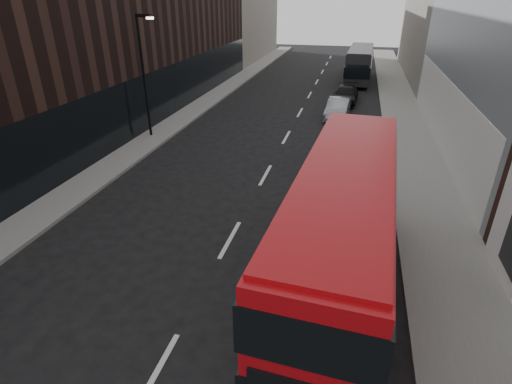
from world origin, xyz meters
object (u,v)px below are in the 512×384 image
Objects in this scene: street_lamp at (144,69)px; red_bus at (342,229)px; car_b at (338,109)px; grey_bus at (360,63)px; car_a at (329,159)px; car_c at (345,95)px.

red_bus is (12.18, -12.12, -1.84)m from street_lamp.
street_lamp is 1.65× the size of car_b.
grey_bus is (0.09, 33.74, -0.60)m from red_bus.
red_bus is 2.49× the size of car_b.
red_bus reaches higher than car_a.
red_bus is 2.51× the size of car_a.
car_b is at bearing -90.93° from car_c.
car_a is (-0.93, 9.26, -1.62)m from red_bus.
street_lamp is 13.62m from car_b.
street_lamp is at bearing -117.69° from grey_bus.
street_lamp is 1.50× the size of car_c.
street_lamp reaches higher than car_a.
car_b is (-1.13, 19.28, -1.64)m from red_bus.
red_bus is at bearing -83.04° from car_b.
car_a is 0.99× the size of car_b.
street_lamp is at bearing 138.86° from red_bus.
car_c is at bearing 89.36° from car_b.
street_lamp is 12.11m from car_a.
red_bus reaches higher than grey_bus.
grey_bus is at bearing 93.58° from red_bus.
street_lamp is 0.69× the size of grey_bus.
grey_bus is at bearing 87.00° from car_a.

